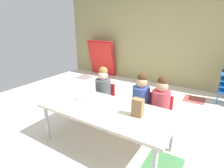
% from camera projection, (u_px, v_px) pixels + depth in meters
% --- Properties ---
extents(ground_plane, '(6.27, 5.06, 0.02)m').
position_uv_depth(ground_plane, '(118.00, 126.00, 3.02)').
color(ground_plane, silver).
extents(back_wall, '(6.27, 0.10, 2.66)m').
position_uv_depth(back_wall, '(169.00, 34.00, 4.60)').
color(back_wall, tan).
rests_on(back_wall, ground_plane).
extents(craft_table, '(1.75, 0.80, 0.56)m').
position_uv_depth(craft_table, '(106.00, 111.00, 2.39)').
color(craft_table, beige).
rests_on(craft_table, ground_plane).
extents(seated_child_near_camera, '(0.34, 0.34, 0.92)m').
position_uv_depth(seated_child_near_camera, '(103.00, 88.00, 3.12)').
color(seated_child_near_camera, red).
rests_on(seated_child_near_camera, ground_plane).
extents(seated_child_middle_seat, '(0.32, 0.32, 0.92)m').
position_uv_depth(seated_child_middle_seat, '(141.00, 96.00, 2.77)').
color(seated_child_middle_seat, red).
rests_on(seated_child_middle_seat, ground_plane).
extents(seated_child_far_right, '(0.32, 0.31, 0.92)m').
position_uv_depth(seated_child_far_right, '(161.00, 101.00, 2.62)').
color(seated_child_far_right, red).
rests_on(seated_child_far_right, ground_plane).
extents(folded_activity_table, '(0.90, 0.29, 1.09)m').
position_uv_depth(folded_activity_table, '(102.00, 58.00, 5.68)').
color(folded_activity_table, red).
rests_on(folded_activity_table, ground_plane).
extents(paper_bag_brown, '(0.13, 0.09, 0.22)m').
position_uv_depth(paper_bag_brown, '(138.00, 107.00, 2.15)').
color(paper_bag_brown, '#9E754C').
rests_on(paper_bag_brown, craft_table).
extents(paper_plate_near_edge, '(0.18, 0.18, 0.01)m').
position_uv_depth(paper_plate_near_edge, '(80.00, 99.00, 2.63)').
color(paper_plate_near_edge, white).
rests_on(paper_plate_near_edge, craft_table).
extents(donut_powdered_on_plate, '(0.12, 0.12, 0.03)m').
position_uv_depth(donut_powdered_on_plate, '(80.00, 98.00, 2.63)').
color(donut_powdered_on_plate, white).
rests_on(donut_powdered_on_plate, craft_table).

